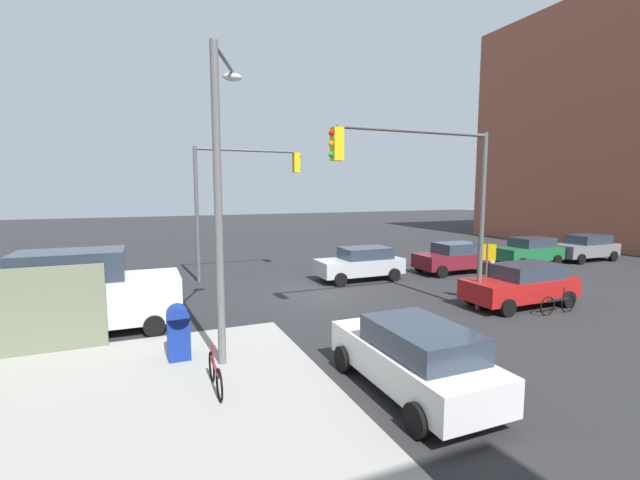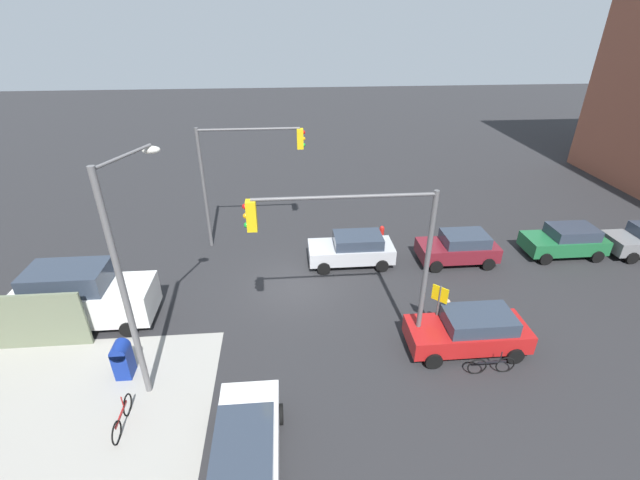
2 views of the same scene
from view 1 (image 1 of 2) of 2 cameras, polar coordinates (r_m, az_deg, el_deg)
name	(u,v)px [view 1 (image 1 of 2)]	position (r m, az deg, el deg)	size (l,w,h in m)	color
ground_plane	(320,294)	(18.51, 0.06, -7.24)	(120.00, 120.00, 0.00)	#28282B
sidewalk_corner	(13,478)	(9.00, -35.70, -24.35)	(12.00, 12.00, 0.01)	#9E9B93
traffic_signal_nw_corner	(429,184)	(15.09, 14.30, 7.31)	(6.21, 0.36, 6.50)	#59595B
traffic_signal_se_corner	(239,186)	(21.53, -10.73, 7.04)	(5.41, 0.36, 6.50)	#59595B
street_lamp_corner	(221,180)	(11.26, -13.11, 7.74)	(1.27, 2.51, 8.00)	slate
warning_sign_two_way	(487,263)	(17.92, 21.35, -2.82)	(0.48, 0.48, 2.40)	#4C4C4C
mailbox_blue	(178,330)	(12.15, -18.37, -11.37)	(0.56, 0.64, 1.43)	navy
fire_hydrant	(373,261)	(24.29, 7.09, -2.76)	(0.26, 0.26, 0.94)	red
hatchback_green	(529,251)	(28.40, 26.04, -1.29)	(4.09, 2.02, 1.62)	#1E6638
hatchback_gray	(585,247)	(31.81, 31.85, -0.83)	(4.35, 2.02, 1.62)	slate
coupe_silver	(361,263)	(21.32, 5.45, -3.09)	(4.28, 2.02, 1.62)	#B7BABF
coupe_maroon	(453,257)	(24.12, 17.27, -2.22)	(3.95, 2.02, 1.62)	maroon
coupe_red	(521,284)	(18.30, 25.28, -5.34)	(4.49, 2.02, 1.62)	#B21919
sedan_white	(413,356)	(9.89, 12.31, -14.92)	(2.02, 4.48, 1.62)	white
van_white_delivery	(85,293)	(15.18, -28.88, -6.24)	(5.40, 2.32, 2.62)	white
pedestrian_crossing	(491,280)	(18.41, 21.89, -5.00)	(0.36, 0.36, 1.69)	navy
bicycle_leaning_on_fence	(215,375)	(10.31, -13.78, -17.03)	(0.05, 1.75, 0.97)	black
bicycle_at_crosswalk	(558,304)	(17.85, 29.14, -7.49)	(1.75, 0.05, 0.97)	black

